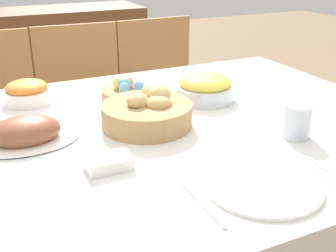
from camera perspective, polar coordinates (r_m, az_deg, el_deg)
dining_table at (r=1.46m, az=-1.12°, el=-13.99°), size 1.61×1.17×0.76m
chair_far_center at (r=2.16m, az=-11.06°, el=1.76°), size 0.44×0.44×0.91m
chair_far_right at (r=2.29m, az=-0.48°, el=3.48°), size 0.43×0.43×0.91m
sideboard at (r=2.97m, az=-15.78°, el=6.41°), size 1.27×0.44×0.89m
bread_basket at (r=1.26m, az=-2.77°, el=1.94°), size 0.27×0.27×0.12m
egg_basket at (r=1.50m, az=-5.45°, el=4.65°), size 0.19×0.19×0.08m
ham_platter at (r=1.22m, az=-18.73°, el=-0.89°), size 0.29×0.21×0.08m
pineapple_bowl at (r=1.49m, az=4.98°, el=5.19°), size 0.21×0.21×0.10m
carrot_bowl at (r=1.53m, az=-18.55°, el=4.36°), size 0.17×0.17×0.08m
dinner_plate at (r=0.98m, az=12.74°, el=-7.85°), size 0.27×0.27×0.01m
fork at (r=0.91m, az=4.63°, el=-10.35°), size 0.01×0.19×0.00m
knife at (r=1.08m, az=19.46°, el=-5.85°), size 0.01×0.19×0.00m
spoon at (r=1.10m, az=20.59°, el=-5.48°), size 0.01×0.19×0.00m
drinking_cup at (r=1.24m, az=17.05°, el=0.66°), size 0.08×0.08×0.10m
butter_dish at (r=1.04m, az=-8.00°, el=-4.98°), size 0.11×0.07×0.03m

